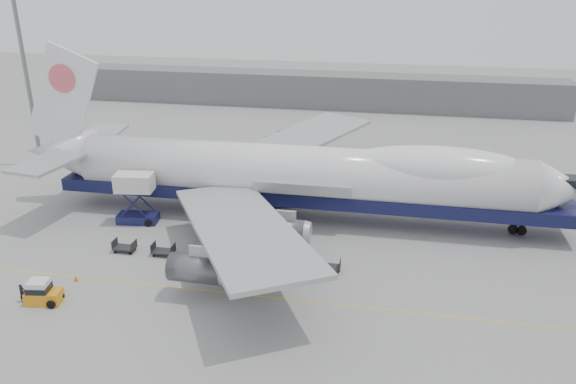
% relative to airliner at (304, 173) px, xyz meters
% --- Properties ---
extents(ground, '(260.00, 260.00, 0.00)m').
position_rel_airliner_xyz_m(ground, '(-0.64, -12.00, -5.62)').
color(ground, gray).
rests_on(ground, ground).
extents(apron_line, '(60.00, 0.15, 0.01)m').
position_rel_airliner_xyz_m(apron_line, '(-0.64, -18.00, -5.62)').
color(apron_line, gold).
rests_on(apron_line, ground).
extents(hangar, '(110.00, 8.00, 7.00)m').
position_rel_airliner_xyz_m(hangar, '(-10.64, 58.00, -2.12)').
color(hangar, slate).
rests_on(hangar, ground).
extents(floodlight_mast, '(2.40, 2.40, 25.43)m').
position_rel_airliner_xyz_m(floodlight_mast, '(-42.64, 12.00, 8.64)').
color(floodlight_mast, slate).
rests_on(floodlight_mast, ground).
extents(airliner, '(67.00, 55.30, 19.98)m').
position_rel_airliner_xyz_m(airliner, '(0.00, 0.00, 0.00)').
color(airliner, white).
rests_on(airliner, ground).
extents(catering_truck, '(4.90, 3.65, 6.02)m').
position_rel_airliner_xyz_m(catering_truck, '(-18.93, -4.95, -2.19)').
color(catering_truck, '#181B4A').
rests_on(catering_truck, ground).
extents(baggage_tug, '(3.25, 2.08, 2.22)m').
position_rel_airliner_xyz_m(baggage_tug, '(-19.93, -22.56, -4.64)').
color(baggage_tug, orange).
rests_on(baggage_tug, ground).
extents(ground_worker, '(0.42, 0.64, 1.73)m').
position_rel_airliner_xyz_m(ground_worker, '(-21.80, -22.74, -4.76)').
color(ground_worker, black).
rests_on(ground_worker, ground).
extents(traffic_cone, '(0.42, 0.42, 0.62)m').
position_rel_airliner_xyz_m(traffic_cone, '(-19.06, -18.60, -5.33)').
color(traffic_cone, '#E85D0C').
rests_on(traffic_cone, ground).
extents(dolly_0, '(2.30, 1.35, 1.30)m').
position_rel_airliner_xyz_m(dolly_0, '(-17.13, -12.16, -5.09)').
color(dolly_0, '#2D2D30').
rests_on(dolly_0, ground).
extents(dolly_1, '(2.30, 1.35, 1.30)m').
position_rel_airliner_xyz_m(dolly_1, '(-12.79, -12.16, -5.09)').
color(dolly_1, '#2D2D30').
rests_on(dolly_1, ground).
extents(dolly_2, '(2.30, 1.35, 1.30)m').
position_rel_airliner_xyz_m(dolly_2, '(-8.46, -12.16, -5.09)').
color(dolly_2, '#2D2D30').
rests_on(dolly_2, ground).
extents(dolly_3, '(2.30, 1.35, 1.30)m').
position_rel_airliner_xyz_m(dolly_3, '(-4.12, -12.16, -5.09)').
color(dolly_3, '#2D2D30').
rests_on(dolly_3, ground).
extents(dolly_4, '(2.30, 1.35, 1.30)m').
position_rel_airliner_xyz_m(dolly_4, '(0.22, -12.16, -5.09)').
color(dolly_4, '#2D2D30').
rests_on(dolly_4, ground).
extents(dolly_5, '(2.30, 1.35, 1.30)m').
position_rel_airliner_xyz_m(dolly_5, '(4.56, -12.16, -5.09)').
color(dolly_5, '#2D2D30').
rests_on(dolly_5, ground).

